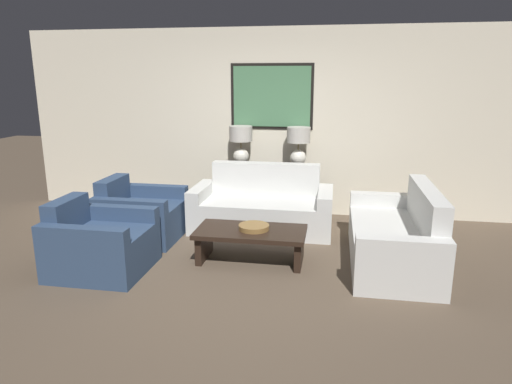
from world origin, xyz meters
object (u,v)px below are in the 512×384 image
object	(u,v)px
table_lamp_left	(241,141)
armchair_near_back_wall	(140,217)
couch_by_back_wall	(262,208)
armchair_near_camera	(100,245)
console_table	(269,191)
couch_by_side	(396,238)
coffee_table	(251,238)
decorative_bowl	(254,227)
table_lamp_right	(298,143)

from	to	relation	value
table_lamp_left	armchair_near_back_wall	bearing A→B (deg)	-130.34
couch_by_back_wall	armchair_near_camera	xyz separation A→B (m)	(-1.45, -1.63, -0.00)
console_table	table_lamp_left	bearing A→B (deg)	180.00
console_table	couch_by_side	distance (m)	2.19
coffee_table	armchair_near_camera	xyz separation A→B (m)	(-1.50, -0.51, 0.01)
couch_by_back_wall	coffee_table	size ratio (longest dim) A/B	1.53
armchair_near_back_wall	table_lamp_left	bearing A→B (deg)	49.66
console_table	couch_by_back_wall	xyz separation A→B (m)	(0.00, -0.61, -0.09)
decorative_bowl	armchair_near_back_wall	xyz separation A→B (m)	(-1.53, 0.49, -0.11)
couch_by_side	armchair_near_camera	xyz separation A→B (m)	(-3.06, -0.75, -0.00)
table_lamp_left	couch_by_side	size ratio (longest dim) A/B	0.31
console_table	table_lamp_left	world-z (taller)	table_lamp_left
couch_by_side	coffee_table	bearing A→B (deg)	-171.19
console_table	armchair_near_back_wall	bearing A→B (deg)	-139.84
table_lamp_right	table_lamp_left	bearing A→B (deg)	180.00
couch_by_back_wall	decorative_bowl	size ratio (longest dim) A/B	5.46
couch_by_back_wall	couch_by_side	world-z (taller)	same
armchair_near_back_wall	armchair_near_camera	size ratio (longest dim) A/B	1.00
couch_by_back_wall	decorative_bowl	distance (m)	1.11
table_lamp_right	couch_by_back_wall	size ratio (longest dim) A/B	0.31
couch_by_side	console_table	bearing A→B (deg)	137.20
couch_by_side	table_lamp_right	bearing A→B (deg)	128.81
console_table	decorative_bowl	bearing A→B (deg)	-87.24
armchair_near_camera	console_table	bearing A→B (deg)	57.07
table_lamp_left	couch_by_side	xyz separation A→B (m)	(2.02, -1.49, -0.80)
coffee_table	armchair_near_camera	world-z (taller)	armchair_near_camera
decorative_bowl	armchair_near_camera	world-z (taller)	armchair_near_camera
armchair_near_camera	couch_by_back_wall	bearing A→B (deg)	48.33
table_lamp_right	decorative_bowl	bearing A→B (deg)	-100.83
couch_by_back_wall	coffee_table	world-z (taller)	couch_by_back_wall
couch_by_back_wall	armchair_near_camera	bearing A→B (deg)	-131.67
couch_by_side	decorative_bowl	distance (m)	1.54
couch_by_back_wall	coffee_table	distance (m)	1.12
table_lamp_right	couch_by_back_wall	distance (m)	1.08
console_table	coffee_table	world-z (taller)	console_table
couch_by_back_wall	couch_by_side	bearing A→B (deg)	-28.68
table_lamp_left	couch_by_back_wall	world-z (taller)	table_lamp_left
couch_by_side	coffee_table	size ratio (longest dim) A/B	1.53
decorative_bowl	armchair_near_back_wall	distance (m)	1.61
console_table	coffee_table	distance (m)	1.73
table_lamp_left	table_lamp_right	xyz separation A→B (m)	(0.82, 0.00, 0.00)
coffee_table	decorative_bowl	distance (m)	0.12
decorative_bowl	armchair_near_back_wall	bearing A→B (deg)	162.22
table_lamp_right	couch_by_back_wall	world-z (taller)	table_lamp_right
armchair_near_back_wall	coffee_table	bearing A→B (deg)	-18.68
table_lamp_right	couch_by_side	distance (m)	2.07
coffee_table	armchair_near_back_wall	xyz separation A→B (m)	(-1.50, 0.51, 0.01)
table_lamp_left	armchair_near_back_wall	world-z (taller)	table_lamp_left
armchair_near_back_wall	console_table	bearing A→B (deg)	40.16
console_table	couch_by_back_wall	bearing A→B (deg)	-90.00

